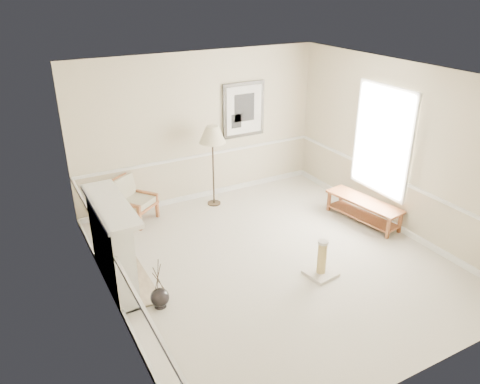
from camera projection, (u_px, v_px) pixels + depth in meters
name	position (u px, v px, depth m)	size (l,w,h in m)	color
ground	(274.00, 261.00, 7.43)	(5.50, 5.50, 0.00)	silver
room	(283.00, 147.00, 6.78)	(5.04, 5.54, 2.92)	beige
fireplace	(113.00, 246.00, 6.63)	(0.64, 1.64, 1.31)	white
floor_vase	(160.00, 298.00, 6.35)	(0.26, 0.26, 0.76)	black
armchair	(131.00, 198.00, 8.52)	(0.90, 0.90, 0.83)	#9E5332
floor_lamp	(212.00, 137.00, 8.72)	(0.65, 0.65, 1.60)	black
bench	(363.00, 207.00, 8.53)	(0.68, 1.53, 0.42)	#9E5332
scratching_post	(321.00, 264.00, 7.00)	(0.47, 0.47, 0.59)	beige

